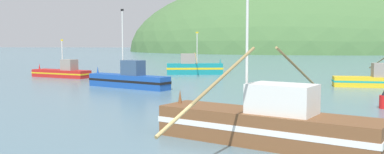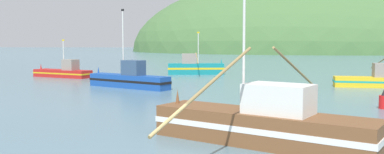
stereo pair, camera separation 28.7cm
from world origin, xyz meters
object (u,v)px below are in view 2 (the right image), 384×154
Objects in this scene: fishing_boat_red at (64,72)px; fishing_boat_blue at (129,79)px; fishing_boat_teal at (195,67)px; channel_buoy at (384,100)px; fishing_boat_brown at (263,124)px.

fishing_boat_blue is at bearing 156.99° from fishing_boat_red.
fishing_boat_blue is at bearing -113.26° from fishing_boat_teal.
fishing_boat_red is 6.00× the size of channel_buoy.
fishing_boat_brown is at bearing -128.91° from channel_buoy.
fishing_boat_teal is 7.99× the size of channel_buoy.
fishing_boat_red is (-22.80, 32.52, -0.27)m from fishing_boat_brown.
fishing_boat_brown is 39.48m from fishing_boat_teal.
fishing_boat_red is (-16.02, -6.37, -0.31)m from fishing_boat_teal.
fishing_boat_brown is at bearing 147.14° from fishing_boat_blue.
fishing_boat_blue reaches higher than fishing_boat_red.
fishing_boat_brown is 39.72m from fishing_boat_red.
fishing_boat_red is 38.27m from channel_buoy.
fishing_boat_blue is 1.08× the size of fishing_boat_red.
fishing_boat_teal is at bearing -137.10° from fishing_boat_red.
channel_buoy is (15.46, -28.14, -0.40)m from fishing_boat_teal.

